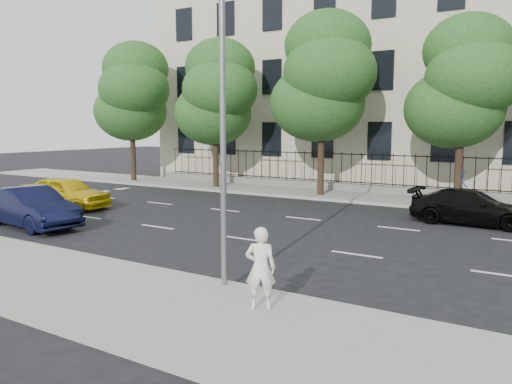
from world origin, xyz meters
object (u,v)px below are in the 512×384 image
yellow_taxi (66,192)px  woman_near (261,268)px  street_light (236,69)px  navy_sedan (31,207)px

yellow_taxi → woman_near: size_ratio=2.62×
yellow_taxi → woman_near: (14.68, -6.72, 0.24)m
street_light → yellow_taxi: (-13.15, 5.30, -4.39)m
yellow_taxi → navy_sedan: bearing=-151.2°
yellow_taxi → navy_sedan: navy_sedan is taller
street_light → yellow_taxi: street_light is taller
navy_sedan → woman_near: (12.06, -3.13, 0.23)m
navy_sedan → woman_near: woman_near is taller
street_light → navy_sedan: street_light is taller
street_light → yellow_taxi: 14.85m
yellow_taxi → navy_sedan: size_ratio=0.95×
street_light → navy_sedan: size_ratio=1.72×
street_light → woman_near: 4.64m
street_light → navy_sedan: 11.54m
street_light → navy_sedan: bearing=170.8°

